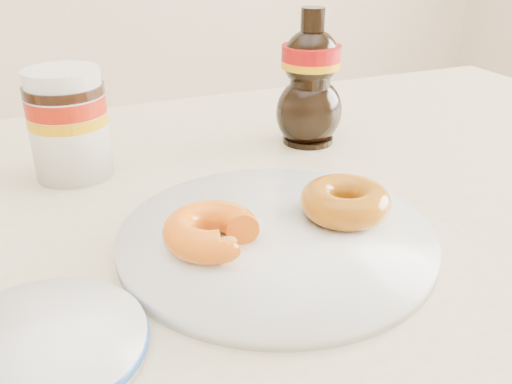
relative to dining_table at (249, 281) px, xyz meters
name	(u,v)px	position (x,y,z in m)	size (l,w,h in m)	color
dining_table	(249,281)	(0.00, 0.00, 0.00)	(1.40, 0.90, 0.75)	beige
plate	(276,238)	(0.00, -0.07, 0.09)	(0.30, 0.30, 0.02)	white
donut_bitten	(211,231)	(-0.06, -0.07, 0.11)	(0.09, 0.09, 0.03)	orange
donut_whole	(345,201)	(0.08, -0.06, 0.11)	(0.09, 0.09, 0.03)	#935A09
nutella_jar	(68,120)	(-0.16, 0.19, 0.15)	(0.09, 0.09, 0.13)	white
syrup_bottle	(310,78)	(0.16, 0.18, 0.18)	(0.09, 0.08, 0.18)	black
blue_rim_saucer	(41,346)	(-0.22, -0.14, 0.09)	(0.16, 0.16, 0.02)	white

